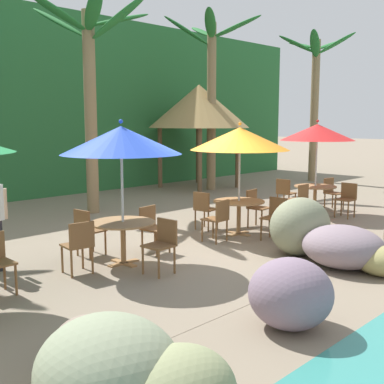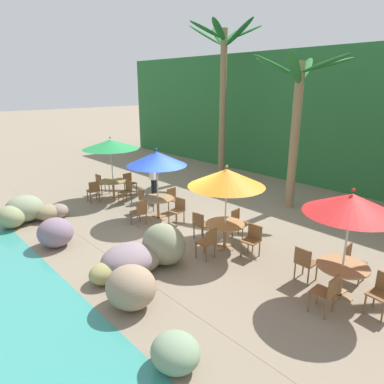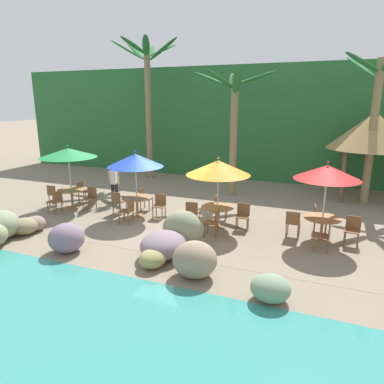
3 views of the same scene
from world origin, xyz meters
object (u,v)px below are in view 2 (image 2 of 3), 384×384
(chair_green_inland, at_px, (129,182))
(chair_green_right, at_px, (94,190))
(umbrella_green, at_px, (110,144))
(chair_blue_left, at_px, (144,198))
(chair_orange_left, at_px, (200,224))
(chair_red_right, at_px, (327,292))
(chair_red_left, at_px, (305,262))
(dining_table_red, at_px, (342,271))
(chair_blue_seaward, at_px, (178,209))
(dining_table_orange, at_px, (225,228))
(chair_orange_seaward, at_px, (253,238))
(chair_red_inland, at_px, (352,260))
(chair_orange_inland, at_px, (238,221))
(waiter_in_white, at_px, (154,176))
(chair_green_left, at_px, (101,182))
(chair_green_seaward, at_px, (127,190))
(palm_tree_second, at_px, (297,105))
(chair_red_seaward, at_px, (383,292))
(chair_blue_inland, at_px, (174,198))
(umbrella_red, at_px, (352,204))
(dining_table_green, at_px, (113,184))
(umbrella_blue, at_px, (157,159))
(chair_blue_right, at_px, (140,211))
(dining_table_blue, at_px, (158,201))
(umbrella_orange, at_px, (227,178))
(palm_tree_nearest, at_px, (223,74))
(chair_orange_right, at_px, (208,241))

(chair_green_inland, relative_size, chair_green_right, 1.00)
(umbrella_green, height_order, chair_blue_left, umbrella_green)
(chair_blue_left, height_order, chair_orange_left, same)
(chair_green_right, bearing_deg, chair_red_right, 0.57)
(chair_orange_left, bearing_deg, chair_red_left, 3.43)
(chair_blue_left, bearing_deg, chair_orange_left, -3.13)
(dining_table_red, bearing_deg, chair_blue_seaward, 179.00)
(dining_table_orange, distance_m, chair_orange_seaward, 0.86)
(umbrella_green, relative_size, chair_red_inland, 2.90)
(chair_blue_left, bearing_deg, dining_table_orange, -0.28)
(dining_table_orange, bearing_deg, chair_green_inland, 172.20)
(chair_orange_inland, bearing_deg, chair_red_left, -16.26)
(chair_green_inland, bearing_deg, waiter_in_white, 10.52)
(chair_green_left, bearing_deg, chair_red_right, -3.65)
(chair_green_seaward, bearing_deg, dining_table_red, -0.02)
(chair_red_left, relative_size, chair_red_right, 1.00)
(chair_green_right, height_order, palm_tree_second, palm_tree_second)
(chair_red_seaward, relative_size, chair_red_inland, 1.00)
(chair_green_left, relative_size, chair_red_right, 1.00)
(chair_blue_inland, distance_m, umbrella_red, 6.84)
(dining_table_green, bearing_deg, umbrella_blue, -0.38)
(chair_blue_right, relative_size, waiter_in_white, 0.51)
(chair_green_left, xyz_separation_m, chair_green_right, (0.82, -0.76, 0.00))
(chair_green_seaward, xyz_separation_m, chair_green_right, (-0.88, -0.95, 0.00))
(dining_table_blue, height_order, chair_blue_right, chair_blue_right)
(dining_table_blue, xyz_separation_m, waiter_in_white, (-1.75, 1.13, 0.37))
(chair_red_left, xyz_separation_m, waiter_in_white, (-7.33, 1.08, 0.47))
(chair_blue_right, xyz_separation_m, umbrella_orange, (2.97, 0.84, 1.55))
(chair_green_left, bearing_deg, chair_red_seaward, 0.85)
(chair_blue_seaward, xyz_separation_m, palm_tree_nearest, (-3.72, 6.05, 4.46))
(umbrella_green, distance_m, palm_tree_second, 7.15)
(chair_red_inland, bearing_deg, chair_orange_right, -149.21)
(dining_table_orange, xyz_separation_m, waiter_in_white, (-4.87, 1.13, 0.37))
(chair_red_seaward, bearing_deg, dining_table_red, 178.88)
(chair_green_seaward, relative_size, umbrella_red, 0.35)
(dining_table_blue, xyz_separation_m, umbrella_red, (6.44, 0.11, 1.53))
(chair_red_right, height_order, palm_tree_nearest, palm_tree_nearest)
(chair_blue_inland, height_order, chair_orange_left, same)
(umbrella_orange, xyz_separation_m, chair_orange_seaward, (0.84, 0.18, -1.55))
(chair_red_inland, xyz_separation_m, palm_tree_nearest, (-9.17, 5.31, 4.46))
(dining_table_green, relative_size, chair_blue_inland, 1.26)
(chair_blue_seaward, xyz_separation_m, waiter_in_white, (-2.58, 0.92, 0.47))
(umbrella_green, xyz_separation_m, dining_table_orange, (6.15, -0.02, -1.60))
(dining_table_blue, bearing_deg, chair_blue_left, 178.60)
(chair_green_seaward, bearing_deg, chair_green_right, -132.83)
(chair_green_seaward, distance_m, palm_tree_nearest, 7.62)
(umbrella_green, distance_m, chair_green_seaward, 1.91)
(chair_green_inland, bearing_deg, chair_blue_seaward, -9.30)
(chair_blue_right, distance_m, chair_orange_inland, 3.23)
(dining_table_blue, xyz_separation_m, dining_table_orange, (3.12, 0.00, 0.00))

